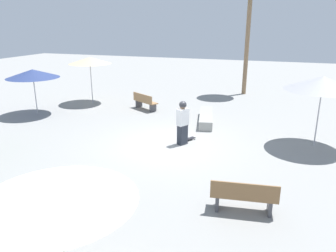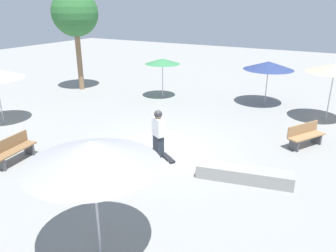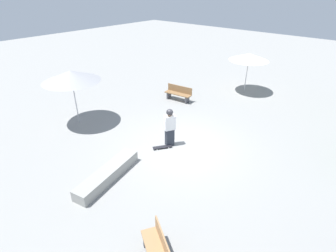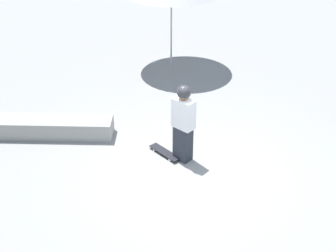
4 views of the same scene
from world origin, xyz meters
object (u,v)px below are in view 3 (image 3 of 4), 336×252
object	(u,v)px
skateboard	(162,147)
bench_far	(178,93)
shade_umbrella_cream	(249,57)
concrete_ledge	(108,174)
shade_umbrella_grey	(71,76)
skater_main	(170,126)

from	to	relation	value
skateboard	bench_far	world-z (taller)	bench_far
bench_far	shade_umbrella_cream	bearing A→B (deg)	-128.73
concrete_ledge	shade_umbrella_grey	world-z (taller)	shade_umbrella_grey
bench_far	skater_main	bearing A→B (deg)	116.80
shade_umbrella_cream	skater_main	bearing A→B (deg)	93.25
skater_main	bench_far	size ratio (longest dim) A/B	1.02
bench_far	shade_umbrella_cream	world-z (taller)	shade_umbrella_cream
shade_umbrella_grey	skater_main	bearing A→B (deg)	-163.68
shade_umbrella_cream	shade_umbrella_grey	bearing A→B (deg)	65.08
skater_main	shade_umbrella_grey	distance (m)	5.13
skateboard	shade_umbrella_cream	size ratio (longest dim) A/B	0.32
skater_main	bench_far	xyz separation A→B (m)	(2.74, -4.01, -0.48)
concrete_ledge	bench_far	distance (m)	7.55
concrete_ledge	shade_umbrella_cream	distance (m)	11.10
shade_umbrella_grey	shade_umbrella_cream	bearing A→B (deg)	-114.92
concrete_ledge	skateboard	bearing A→B (deg)	-93.13
bench_far	shade_umbrella_grey	xyz separation A→B (m)	(1.97, 5.39, 1.96)
skater_main	concrete_ledge	world-z (taller)	skater_main
concrete_ledge	shade_umbrella_grey	distance (m)	5.29
concrete_ledge	bench_far	size ratio (longest dim) A/B	1.76
skateboard	skater_main	bearing A→B (deg)	-154.29
skateboard	shade_umbrella_cream	bearing A→B (deg)	-143.22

